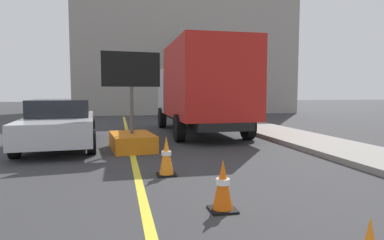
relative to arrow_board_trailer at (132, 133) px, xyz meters
The scene contains 8 objects.
lane_center_stripe 5.59m from the arrow_board_trailer, 90.27° to the right, with size 0.14×36.00×0.01m, color yellow.
arrow_board_trailer is the anchor object (origin of this frame).
box_truck 4.25m from the arrow_board_trailer, 47.57° to the left, with size 2.65×6.78×3.33m.
pickup_car 2.41m from the arrow_board_trailer, 149.63° to the left, with size 2.29×5.28×1.38m.
highway_guide_sign 12.67m from the arrow_board_trailer, 66.13° to the left, with size 2.79×0.18×5.00m.
far_building_block 19.48m from the arrow_board_trailer, 75.56° to the left, with size 16.17×9.81×9.45m, color gray.
traffic_cone_mid_lane 5.24m from the arrow_board_trailer, 78.96° to the right, with size 0.36×0.36×0.71m.
traffic_cone_far_lane 3.12m from the arrow_board_trailer, 80.25° to the right, with size 0.36×0.36×0.77m.
Camera 1 is at (-0.33, 2.20, 1.62)m, focal length 31.27 mm.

